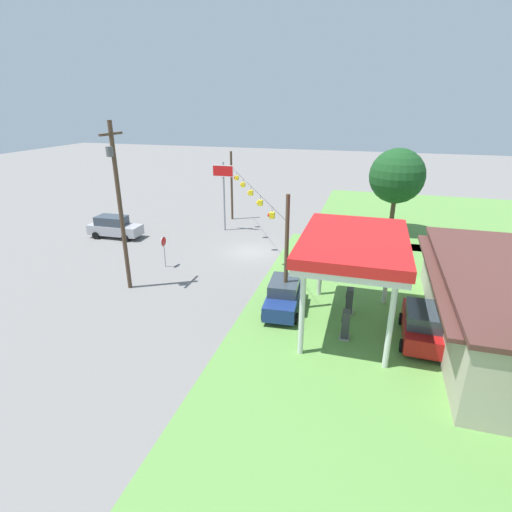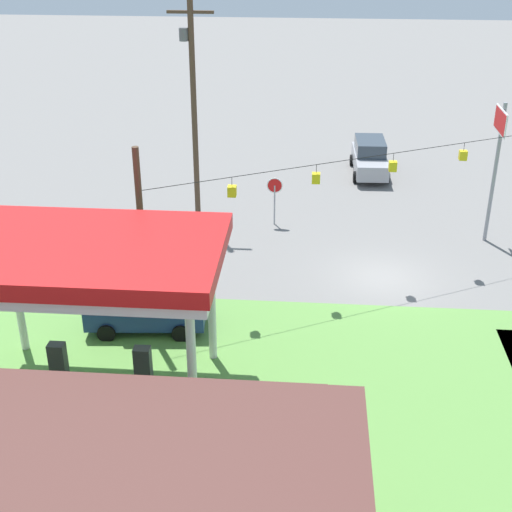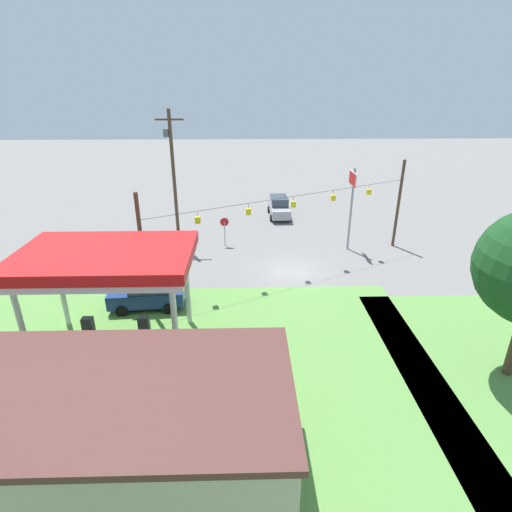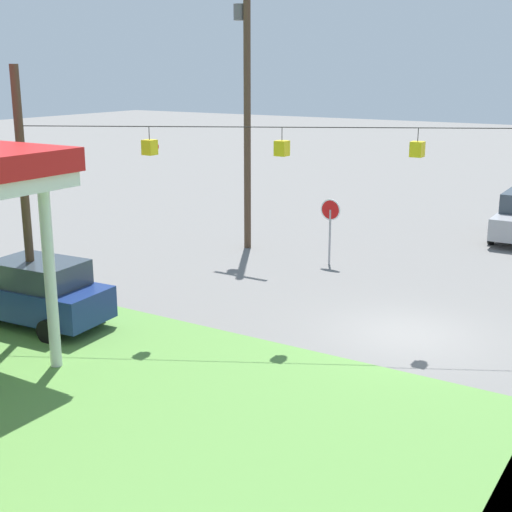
# 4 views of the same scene
# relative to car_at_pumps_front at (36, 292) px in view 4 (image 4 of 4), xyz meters

# --- Properties ---
(ground_plane) EXTENTS (160.00, 160.00, 0.00)m
(ground_plane) POSITION_rel_car_at_pumps_front_xyz_m (-9.32, -4.90, -0.99)
(ground_plane) COLOR slate
(car_at_pumps_front) EXTENTS (4.62, 2.36, 1.94)m
(car_at_pumps_front) POSITION_rel_car_at_pumps_front_xyz_m (0.00, 0.00, 0.00)
(car_at_pumps_front) COLOR navy
(car_at_pumps_front) RESTS_ON ground
(stop_sign_roadside) EXTENTS (0.80, 0.08, 2.50)m
(stop_sign_roadside) POSITION_rel_car_at_pumps_front_xyz_m (-4.22, -10.36, 0.83)
(stop_sign_roadside) COLOR #99999E
(stop_sign_roadside) RESTS_ON ground
(utility_pole_main) EXTENTS (2.20, 0.44, 11.06)m
(utility_pole_main) POSITION_rel_car_at_pumps_front_xyz_m (-0.15, -10.95, 5.16)
(utility_pole_main) COLOR #4C3828
(utility_pole_main) RESTS_ON ground
(signal_span_gantry) EXTENTS (18.88, 10.24, 7.29)m
(signal_span_gantry) POSITION_rel_car_at_pumps_front_xyz_m (-9.32, -4.91, 3.08)
(signal_span_gantry) COLOR #4C3828
(signal_span_gantry) RESTS_ON ground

